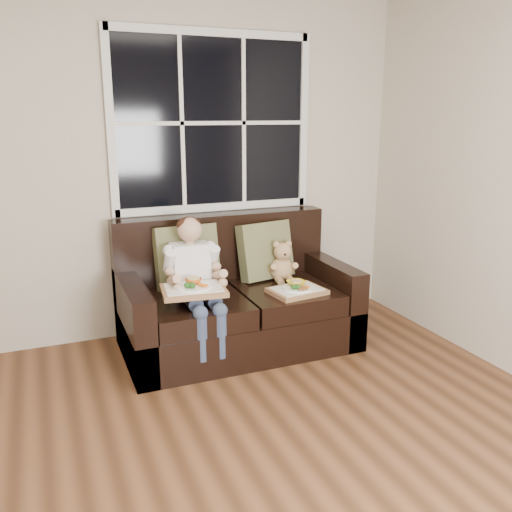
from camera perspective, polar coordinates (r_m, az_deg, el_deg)
name	(u,v)px	position (r m, az deg, el deg)	size (l,w,h in m)	color
room_walls	(245,155)	(1.76, -1.19, 10.62)	(4.52, 5.02, 2.71)	#BDB59D
window_back	(213,123)	(4.33, -4.56, 13.78)	(1.62, 0.04, 1.37)	black
loveseat	(235,305)	(4.14, -2.21, -5.20)	(1.70, 0.92, 0.96)	black
pillow_left	(187,257)	(4.07, -7.29, -0.10)	(0.48, 0.24, 0.48)	brown
pillow_right	(265,251)	(4.28, 0.99, 0.57)	(0.48, 0.29, 0.46)	brown
child	(194,272)	(3.82, -6.51, -1.66)	(0.39, 0.60, 0.88)	white
teddy_bear	(282,264)	(4.23, 2.80, -0.88)	(0.21, 0.26, 0.33)	tan
tray_left	(194,289)	(3.69, -6.59, -3.44)	(0.46, 0.38, 0.10)	#A16948
tray_right	(297,289)	(3.97, 4.33, -3.53)	(0.42, 0.34, 0.09)	#A16948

